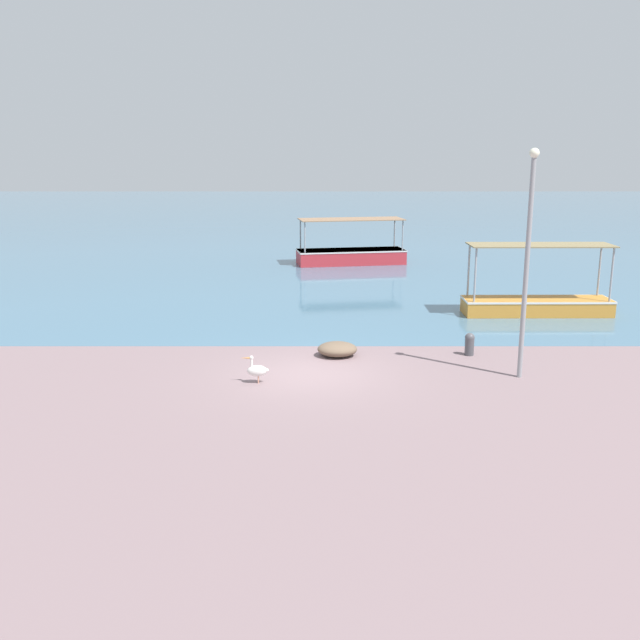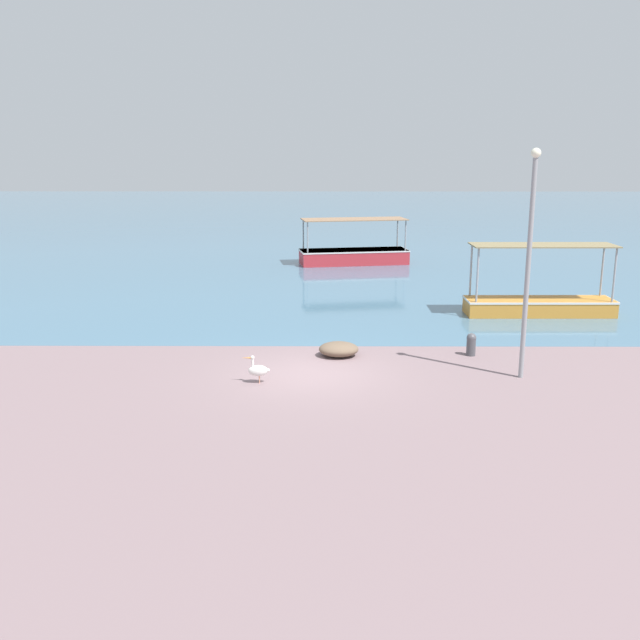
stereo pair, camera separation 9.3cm
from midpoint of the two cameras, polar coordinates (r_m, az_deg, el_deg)
The scene contains 8 objects.
ground at distance 21.05m, azimuth -0.43°, elevation -4.31°, with size 120.00×120.00×0.00m, color gray.
harbor_water at distance 68.34m, azimuth 0.12°, elevation 8.10°, with size 110.00×90.00×0.00m, color #47708A.
fishing_boat_near_right at distance 41.21m, azimuth 2.78°, elevation 5.29°, with size 6.40×3.01×2.58m.
fishing_boat_center at distance 29.70m, azimuth 17.21°, elevation 1.41°, with size 5.86×1.61×2.81m.
pelican at distance 20.21m, azimuth -4.85°, elevation -4.01°, with size 0.80×0.29×0.80m.
lamp_post at distance 20.74m, azimuth 16.50°, elevation 5.10°, with size 0.28×0.28×6.48m.
mooring_bollard at distance 23.29m, azimuth 12.11°, elevation -1.86°, with size 0.31×0.31×0.73m.
net_pile at distance 22.76m, azimuth 1.62°, elevation -2.35°, with size 1.27×1.08×0.45m, color brown.
Camera 2 is at (0.33, -20.04, 6.44)m, focal length 40.00 mm.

